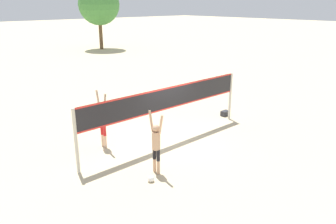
{
  "coord_description": "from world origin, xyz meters",
  "views": [
    {
      "loc": [
        -8.42,
        -9.37,
        5.49
      ],
      "look_at": [
        0.0,
        0.0,
        1.27
      ],
      "focal_mm": 35.0,
      "sensor_mm": 36.0,
      "label": 1
    }
  ],
  "objects_px": {
    "gear_bag": "(225,113)",
    "player_blocker": "(103,118)",
    "volleyball_net": "(168,102)",
    "volleyball": "(151,179)",
    "player_spiker": "(156,142)",
    "tree_left_cluster": "(99,4)"
  },
  "relations": [
    {
      "from": "player_blocker",
      "to": "tree_left_cluster",
      "type": "distance_m",
      "value": 29.83
    },
    {
      "from": "volleyball",
      "to": "gear_bag",
      "type": "bearing_deg",
      "value": 19.97
    },
    {
      "from": "player_spiker",
      "to": "player_blocker",
      "type": "relative_size",
      "value": 0.94
    },
    {
      "from": "player_spiker",
      "to": "volleyball",
      "type": "xyz_separation_m",
      "value": [
        -0.52,
        -0.33,
        -1.03
      ]
    },
    {
      "from": "player_spiker",
      "to": "volleyball",
      "type": "bearing_deg",
      "value": 122.9
    },
    {
      "from": "player_blocker",
      "to": "tree_left_cluster",
      "type": "bearing_deg",
      "value": 149.17
    },
    {
      "from": "volleyball_net",
      "to": "gear_bag",
      "type": "height_order",
      "value": "volleyball_net"
    },
    {
      "from": "player_spiker",
      "to": "volleyball",
      "type": "distance_m",
      "value": 1.2
    },
    {
      "from": "player_blocker",
      "to": "gear_bag",
      "type": "distance_m",
      "value": 6.74
    },
    {
      "from": "player_blocker",
      "to": "player_spiker",
      "type": "bearing_deg",
      "value": 4.1
    },
    {
      "from": "volleyball_net",
      "to": "volleyball",
      "type": "distance_m",
      "value": 3.69
    },
    {
      "from": "gear_bag",
      "to": "tree_left_cluster",
      "type": "relative_size",
      "value": 0.06
    },
    {
      "from": "volleyball",
      "to": "tree_left_cluster",
      "type": "relative_size",
      "value": 0.03
    },
    {
      "from": "tree_left_cluster",
      "to": "gear_bag",
      "type": "bearing_deg",
      "value": -108.06
    },
    {
      "from": "volleyball",
      "to": "gear_bag",
      "type": "distance_m",
      "value": 7.35
    },
    {
      "from": "gear_bag",
      "to": "player_spiker",
      "type": "bearing_deg",
      "value": -161.2
    },
    {
      "from": "gear_bag",
      "to": "player_blocker",
      "type": "bearing_deg",
      "value": 172.98
    },
    {
      "from": "volleyball_net",
      "to": "gear_bag",
      "type": "distance_m",
      "value": 4.58
    },
    {
      "from": "player_spiker",
      "to": "player_blocker",
      "type": "xyz_separation_m",
      "value": [
        -0.21,
        2.99,
        0.08
      ]
    },
    {
      "from": "player_spiker",
      "to": "tree_left_cluster",
      "type": "bearing_deg",
      "value": -27.76
    },
    {
      "from": "tree_left_cluster",
      "to": "player_blocker",
      "type": "bearing_deg",
      "value": -120.83
    },
    {
      "from": "volleyball_net",
      "to": "player_spiker",
      "type": "bearing_deg",
      "value": -140.16
    }
  ]
}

